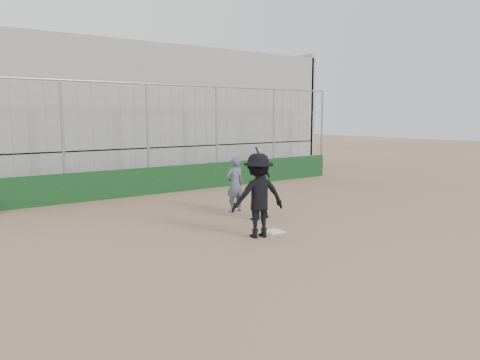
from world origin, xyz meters
TOP-DOWN VIEW (x-y plane):
  - ground at (0.00, 0.00)m, footprint 90.00×90.00m
  - home_plate at (0.00, 0.00)m, footprint 0.44×0.44m
  - backstop at (0.00, 7.00)m, footprint 18.10×0.25m
  - bleachers at (0.00, 11.95)m, footprint 20.25×6.70m
  - batter_at_plate at (-0.59, -0.12)m, footprint 1.44×1.07m
  - catcher_crouched at (0.59, 1.40)m, footprint 0.94×0.79m
  - umpire at (0.69, 2.58)m, footprint 0.61×0.41m

SIDE VIEW (x-z plane):
  - ground at x=0.00m, z-range 0.00..0.00m
  - home_plate at x=0.00m, z-range 0.00..0.02m
  - catcher_crouched at x=0.59m, z-range 0.00..1.17m
  - umpire at x=0.69m, z-range 0.00..1.51m
  - backstop at x=0.00m, z-range -1.06..2.98m
  - batter_at_plate at x=-0.59m, z-range -0.06..2.06m
  - bleachers at x=0.00m, z-range -0.57..6.41m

